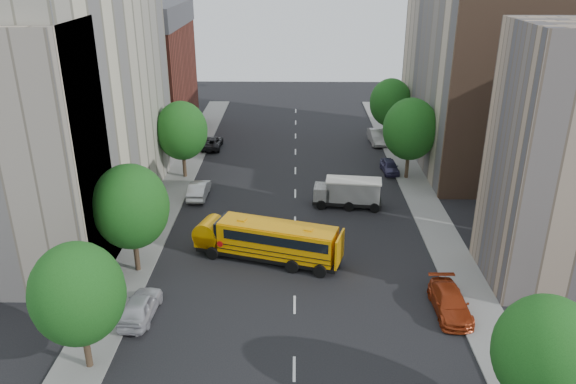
{
  "coord_description": "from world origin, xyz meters",
  "views": [
    {
      "loc": [
        0.01,
        -37.99,
        20.48
      ],
      "look_at": [
        -0.56,
        2.0,
        3.54
      ],
      "focal_mm": 35.0,
      "sensor_mm": 36.0,
      "label": 1
    }
  ],
  "objects_px": {
    "street_tree_0": "(78,294)",
    "safari_truck": "(348,192)",
    "parked_car_3": "(450,302)",
    "parked_car_5": "(377,137)",
    "street_tree_5": "(391,103)",
    "school_bus": "(267,239)",
    "parked_car_4": "(390,166)",
    "street_tree_1": "(131,207)",
    "street_tree_2": "(182,131)",
    "street_tree_4": "(410,129)",
    "parked_car_2": "(212,143)",
    "parked_car_0": "(140,306)",
    "street_tree_3": "(546,353)",
    "parked_car_1": "(199,190)"
  },
  "relations": [
    {
      "from": "parked_car_1",
      "to": "parked_car_4",
      "type": "xyz_separation_m",
      "value": [
        18.4,
        6.61,
        -0.09
      ]
    },
    {
      "from": "parked_car_2",
      "to": "parked_car_3",
      "type": "relative_size",
      "value": 0.95
    },
    {
      "from": "parked_car_1",
      "to": "street_tree_4",
      "type": "bearing_deg",
      "value": -165.01
    },
    {
      "from": "street_tree_1",
      "to": "parked_car_5",
      "type": "xyz_separation_m",
      "value": [
        20.6,
        29.34,
        -4.16
      ]
    },
    {
      "from": "street_tree_3",
      "to": "school_bus",
      "type": "xyz_separation_m",
      "value": [
        -13.01,
        15.79,
        -2.8
      ]
    },
    {
      "from": "street_tree_0",
      "to": "street_tree_4",
      "type": "distance_m",
      "value": 35.61
    },
    {
      "from": "street_tree_0",
      "to": "school_bus",
      "type": "height_order",
      "value": "street_tree_0"
    },
    {
      "from": "safari_truck",
      "to": "parked_car_0",
      "type": "xyz_separation_m",
      "value": [
        -14.03,
        -16.63,
        -0.59
      ]
    },
    {
      "from": "street_tree_5",
      "to": "safari_truck",
      "type": "height_order",
      "value": "street_tree_5"
    },
    {
      "from": "street_tree_1",
      "to": "parked_car_1",
      "type": "distance_m",
      "value": 13.92
    },
    {
      "from": "street_tree_0",
      "to": "street_tree_1",
      "type": "xyz_separation_m",
      "value": [
        0.0,
        10.0,
        0.31
      ]
    },
    {
      "from": "safari_truck",
      "to": "street_tree_3",
      "type": "bearing_deg",
      "value": -68.93
    },
    {
      "from": "street_tree_5",
      "to": "parked_car_5",
      "type": "bearing_deg",
      "value": -154.84
    },
    {
      "from": "street_tree_2",
      "to": "parked_car_3",
      "type": "xyz_separation_m",
      "value": [
        20.6,
        -22.66,
        -4.11
      ]
    },
    {
      "from": "school_bus",
      "to": "parked_car_2",
      "type": "bearing_deg",
      "value": 123.81
    },
    {
      "from": "school_bus",
      "to": "parked_car_4",
      "type": "relative_size",
      "value": 2.85
    },
    {
      "from": "street_tree_0",
      "to": "parked_car_4",
      "type": "height_order",
      "value": "street_tree_0"
    },
    {
      "from": "parked_car_3",
      "to": "parked_car_5",
      "type": "bearing_deg",
      "value": 89.22
    },
    {
      "from": "street_tree_5",
      "to": "parked_car_3",
      "type": "relative_size",
      "value": 1.52
    },
    {
      "from": "safari_truck",
      "to": "parked_car_0",
      "type": "height_order",
      "value": "safari_truck"
    },
    {
      "from": "street_tree_5",
      "to": "parked_car_4",
      "type": "height_order",
      "value": "street_tree_5"
    },
    {
      "from": "street_tree_0",
      "to": "parked_car_5",
      "type": "height_order",
      "value": "street_tree_0"
    },
    {
      "from": "street_tree_0",
      "to": "street_tree_5",
      "type": "bearing_deg",
      "value": 61.19
    },
    {
      "from": "street_tree_5",
      "to": "school_bus",
      "type": "distance_m",
      "value": 31.22
    },
    {
      "from": "street_tree_0",
      "to": "parked_car_4",
      "type": "xyz_separation_m",
      "value": [
        20.6,
        29.69,
        -4.0
      ]
    },
    {
      "from": "street_tree_5",
      "to": "parked_car_2",
      "type": "xyz_separation_m",
      "value": [
        -20.6,
        -2.74,
        -4.05
      ]
    },
    {
      "from": "parked_car_1",
      "to": "safari_truck",
      "type": "bearing_deg",
      "value": 173.12
    },
    {
      "from": "parked_car_4",
      "to": "street_tree_0",
      "type": "bearing_deg",
      "value": -128.37
    },
    {
      "from": "street_tree_0",
      "to": "street_tree_4",
      "type": "relative_size",
      "value": 0.91
    },
    {
      "from": "street_tree_0",
      "to": "street_tree_3",
      "type": "height_order",
      "value": "street_tree_0"
    },
    {
      "from": "street_tree_0",
      "to": "safari_truck",
      "type": "xyz_separation_m",
      "value": [
        15.63,
        21.21,
        -3.29
      ]
    },
    {
      "from": "street_tree_2",
      "to": "parked_car_1",
      "type": "distance_m",
      "value": 6.77
    },
    {
      "from": "safari_truck",
      "to": "parked_car_4",
      "type": "xyz_separation_m",
      "value": [
        4.97,
        8.48,
        -0.71
      ]
    },
    {
      "from": "parked_car_4",
      "to": "parked_car_5",
      "type": "bearing_deg",
      "value": 86.39
    },
    {
      "from": "safari_truck",
      "to": "street_tree_2",
      "type": "bearing_deg",
      "value": 163.42
    },
    {
      "from": "street_tree_2",
      "to": "parked_car_0",
      "type": "relative_size",
      "value": 1.73
    },
    {
      "from": "street_tree_4",
      "to": "parked_car_2",
      "type": "relative_size",
      "value": 1.72
    },
    {
      "from": "street_tree_4",
      "to": "parked_car_2",
      "type": "xyz_separation_m",
      "value": [
        -20.6,
        9.26,
        -4.42
      ]
    },
    {
      "from": "street_tree_1",
      "to": "parked_car_1",
      "type": "bearing_deg",
      "value": 80.45
    },
    {
      "from": "street_tree_0",
      "to": "parked_car_5",
      "type": "xyz_separation_m",
      "value": [
        20.6,
        39.34,
        -3.85
      ]
    },
    {
      "from": "parked_car_2",
      "to": "street_tree_1",
      "type": "bearing_deg",
      "value": 87.54
    },
    {
      "from": "parked_car_3",
      "to": "parked_car_4",
      "type": "height_order",
      "value": "parked_car_3"
    },
    {
      "from": "street_tree_3",
      "to": "parked_car_1",
      "type": "relative_size",
      "value": 1.6
    },
    {
      "from": "parked_car_1",
      "to": "parked_car_5",
      "type": "height_order",
      "value": "parked_car_5"
    },
    {
      "from": "safari_truck",
      "to": "parked_car_5",
      "type": "relative_size",
      "value": 1.29
    },
    {
      "from": "street_tree_3",
      "to": "parked_car_3",
      "type": "height_order",
      "value": "street_tree_3"
    },
    {
      "from": "street_tree_4",
      "to": "school_bus",
      "type": "distance_m",
      "value": 21.07
    },
    {
      "from": "parked_car_1",
      "to": "parked_car_3",
      "type": "xyz_separation_m",
      "value": [
        18.4,
        -17.74,
        -0.02
      ]
    },
    {
      "from": "street_tree_4",
      "to": "parked_car_3",
      "type": "xyz_separation_m",
      "value": [
        -1.4,
        -22.66,
        -4.36
      ]
    },
    {
      "from": "street_tree_1",
      "to": "street_tree_3",
      "type": "relative_size",
      "value": 1.11
    }
  ]
}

